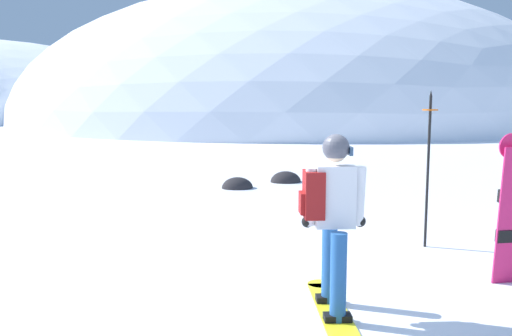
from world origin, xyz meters
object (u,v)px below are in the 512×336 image
at_px(snowboarder_main, 331,219).
at_px(spare_snowboard, 510,209).
at_px(piste_marker_near, 428,159).
at_px(rock_dark, 237,188).
at_px(rock_mid, 286,182).

distance_m(snowboarder_main, spare_snowboard, 2.20).
xyz_separation_m(piste_marker_near, rock_dark, (-1.96, 5.04, -1.20)).
bearing_deg(rock_mid, piste_marker_near, -82.39).
relative_size(spare_snowboard, rock_mid, 2.36).
bearing_deg(piste_marker_near, snowboarder_main, -132.64).
xyz_separation_m(snowboarder_main, spare_snowboard, (2.14, 0.52, -0.08)).
xyz_separation_m(spare_snowboard, piste_marker_near, (-0.22, 1.57, 0.36)).
relative_size(rock_dark, rock_mid, 0.96).
xyz_separation_m(piste_marker_near, rock_mid, (-0.76, 5.71, -1.20)).
bearing_deg(rock_dark, snowboarder_main, -89.70).
distance_m(spare_snowboard, piste_marker_near, 1.62).
bearing_deg(piste_marker_near, rock_dark, 111.26).
bearing_deg(rock_dark, spare_snowboard, -71.76).
height_order(piste_marker_near, rock_mid, piste_marker_near).
bearing_deg(piste_marker_near, spare_snowboard, -82.15).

